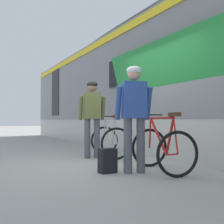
{
  "coord_description": "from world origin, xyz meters",
  "views": [
    {
      "loc": [
        -2.37,
        -4.83,
        0.86
      ],
      "look_at": [
        0.55,
        0.58,
        1.05
      ],
      "focal_mm": 44.17,
      "sensor_mm": 36.0,
      "label": 1
    }
  ],
  "objects_px": {
    "cyclist_near_in_blue": "(134,109)",
    "bicycle_near_red": "(162,148)",
    "train_car": "(175,83)",
    "cyclist_far_in_olive": "(92,112)",
    "bicycle_far_silver": "(110,140)",
    "backpack_on_platform": "(108,161)"
  },
  "relations": [
    {
      "from": "cyclist_near_in_blue",
      "to": "bicycle_near_red",
      "type": "distance_m",
      "value": 0.82
    },
    {
      "from": "train_car",
      "to": "cyclist_far_in_olive",
      "type": "bearing_deg",
      "value": -171.71
    },
    {
      "from": "bicycle_far_silver",
      "to": "cyclist_far_in_olive",
      "type": "bearing_deg",
      "value": 177.55
    },
    {
      "from": "cyclist_near_in_blue",
      "to": "bicycle_near_red",
      "type": "xyz_separation_m",
      "value": [
        0.47,
        -0.14,
        -0.65
      ]
    },
    {
      "from": "cyclist_far_in_olive",
      "to": "bicycle_far_silver",
      "type": "bearing_deg",
      "value": -2.45
    },
    {
      "from": "train_car",
      "to": "bicycle_near_red",
      "type": "relative_size",
      "value": 16.63
    },
    {
      "from": "backpack_on_platform",
      "to": "cyclist_near_in_blue",
      "type": "bearing_deg",
      "value": -32.09
    },
    {
      "from": "cyclist_far_in_olive",
      "to": "bicycle_far_silver",
      "type": "height_order",
      "value": "cyclist_far_in_olive"
    },
    {
      "from": "cyclist_near_in_blue",
      "to": "train_car",
      "type": "bearing_deg",
      "value": 38.75
    },
    {
      "from": "cyclist_far_in_olive",
      "to": "bicycle_near_red",
      "type": "distance_m",
      "value": 2.23
    },
    {
      "from": "cyclist_near_in_blue",
      "to": "backpack_on_platform",
      "type": "xyz_separation_m",
      "value": [
        -0.38,
        0.22,
        -0.85
      ]
    },
    {
      "from": "bicycle_near_red",
      "to": "backpack_on_platform",
      "type": "relative_size",
      "value": 2.98
    },
    {
      "from": "bicycle_near_red",
      "to": "bicycle_far_silver",
      "type": "xyz_separation_m",
      "value": [
        0.11,
        2.08,
        0.0
      ]
    },
    {
      "from": "cyclist_far_in_olive",
      "to": "backpack_on_platform",
      "type": "bearing_deg",
      "value": -106.11
    },
    {
      "from": "train_car",
      "to": "cyclist_far_in_olive",
      "type": "distance_m",
      "value": 3.01
    },
    {
      "from": "bicycle_near_red",
      "to": "bicycle_far_silver",
      "type": "distance_m",
      "value": 2.08
    },
    {
      "from": "cyclist_near_in_blue",
      "to": "bicycle_near_red",
      "type": "relative_size",
      "value": 1.48
    },
    {
      "from": "cyclist_near_in_blue",
      "to": "bicycle_near_red",
      "type": "bearing_deg",
      "value": -16.65
    },
    {
      "from": "cyclist_near_in_blue",
      "to": "bicycle_far_silver",
      "type": "relative_size",
      "value": 1.48
    },
    {
      "from": "train_car",
      "to": "backpack_on_platform",
      "type": "bearing_deg",
      "value": -147.14
    },
    {
      "from": "bicycle_near_red",
      "to": "cyclist_near_in_blue",
      "type": "bearing_deg",
      "value": 163.35
    },
    {
      "from": "bicycle_near_red",
      "to": "backpack_on_platform",
      "type": "bearing_deg",
      "value": 157.33
    }
  ]
}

